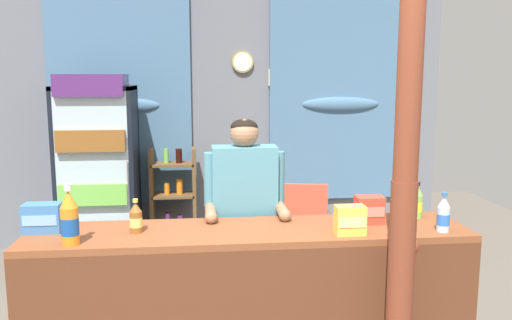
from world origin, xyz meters
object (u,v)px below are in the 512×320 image
Objects in this scene: drink_fridge at (97,162)px; snack_box_crackers at (369,210)px; bottle_shelf_rack at (174,198)px; soda_bottle_iced_tea at (136,218)px; soda_bottle_water at (443,215)px; snack_box_instant_noodle at (350,220)px; timber_post at (405,191)px; snack_box_biscuit at (43,218)px; stall_counter at (251,295)px; soda_bottle_lime_soda at (417,203)px; shopkeeper at (245,204)px; soda_bottle_orange_soda at (70,219)px; plastic_lawn_chair at (305,219)px.

drink_fridge is 10.97× the size of snack_box_crackers.
drink_fridge is 0.88m from bottle_shelf_rack.
soda_bottle_water reaches higher than soda_bottle_iced_tea.
snack_box_instant_noodle is (1.23, -0.17, -0.00)m from soda_bottle_iced_tea.
timber_post is 12.22× the size of snack_box_biscuit.
snack_box_crackers reaches higher than bottle_shelf_rack.
soda_bottle_water reaches higher than snack_box_instant_noodle.
timber_post is 3.31m from drink_fridge.
timber_post is 2.06m from snack_box_biscuit.
timber_post is 0.55m from snack_box_crackers.
soda_bottle_iced_tea reaches higher than snack_box_instant_noodle.
snack_box_biscuit is at bearing 172.40° from snack_box_instant_noodle.
timber_post is at bearing -64.98° from bottle_shelf_rack.
stall_counter is 11.23× the size of soda_bottle_lime_soda.
shopkeeper is at bearing 131.75° from timber_post.
drink_fridge reaches higher than stall_counter.
snack_box_instant_noodle is at bearing -51.32° from drink_fridge.
timber_post is at bearing -87.71° from snack_box_crackers.
soda_bottle_iced_tea is 1.25m from snack_box_instant_noodle.
soda_bottle_orange_soda is (-1.77, 0.25, -0.17)m from timber_post.
bottle_shelf_rack is 4.68× the size of soda_bottle_water.
plastic_lawn_chair is 5.07× the size of snack_box_crackers.
snack_box_biscuit is at bearing -178.21° from soda_bottle_lime_soda.
soda_bottle_lime_soda is at bearing -76.29° from plastic_lawn_chair.
timber_post is 3.25m from bottle_shelf_rack.
snack_box_instant_noodle is (-0.21, 0.28, -0.23)m from timber_post.
snack_box_instant_noodle is (0.57, -0.06, 0.45)m from stall_counter.
snack_box_biscuit is at bearing 129.46° from soda_bottle_orange_soda.
timber_post is at bearing -53.75° from snack_box_instant_noodle.
timber_post is at bearing -8.13° from soda_bottle_orange_soda.
snack_box_crackers is at bearing 149.60° from soda_bottle_water.
snack_box_crackers is (1.75, 0.24, -0.06)m from soda_bottle_orange_soda.
snack_box_biscuit is (-2.31, -0.07, -0.01)m from soda_bottle_lime_soda.
bottle_shelf_rack is at bearing 115.02° from timber_post.
bottle_shelf_rack reaches higher than stall_counter.
soda_bottle_orange_soda is 0.35m from snack_box_biscuit.
snack_box_biscuit is (-2.34, 0.24, -0.01)m from soda_bottle_water.
stall_counter is at bearing 176.92° from soda_bottle_water.
drink_fridge reaches higher than soda_bottle_lime_soda.
bottle_shelf_rack is at bearing 119.05° from snack_box_crackers.
snack_box_instant_noodle is at bearing -45.89° from shopkeeper.
snack_box_instant_noodle is at bearing -66.34° from bottle_shelf_rack.
drink_fridge is at bearing 169.73° from plastic_lawn_chair.
drink_fridge is 2.91m from snack_box_crackers.
soda_bottle_orange_soda is 2.12m from soda_bottle_water.
soda_bottle_orange_soda reaches higher than plastic_lawn_chair.
soda_bottle_iced_tea is at bearing 174.52° from soda_bottle_water.
shopkeeper is (1.28, -1.73, -0.03)m from drink_fridge.
snack_box_instant_noodle is at bearing 1.01° from soda_bottle_orange_soda.
stall_counter is 0.89m from snack_box_crackers.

